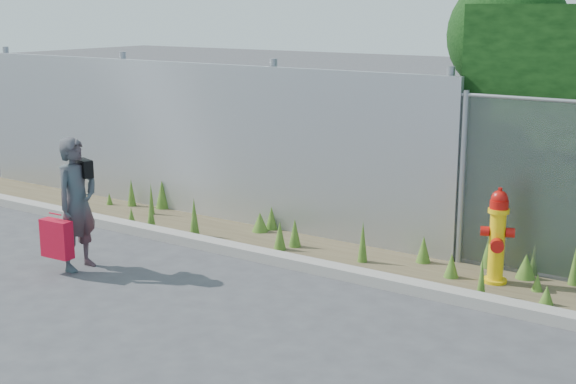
# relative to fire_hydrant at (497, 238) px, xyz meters

# --- Properties ---
(ground) EXTENTS (80.00, 80.00, 0.00)m
(ground) POSITION_rel_fire_hydrant_xyz_m (-1.66, -2.55, -0.52)
(ground) COLOR #3C3C3E
(ground) RESTS_ON ground
(curb) EXTENTS (16.00, 0.22, 0.12)m
(curb) POSITION_rel_fire_hydrant_xyz_m (-1.66, -0.75, -0.46)
(curb) COLOR gray
(curb) RESTS_ON ground
(weed_strip) EXTENTS (16.00, 1.36, 0.54)m
(weed_strip) POSITION_rel_fire_hydrant_xyz_m (-0.26, -0.03, -0.40)
(weed_strip) COLOR #4D412C
(weed_strip) RESTS_ON ground
(corrugated_fence) EXTENTS (8.50, 0.21, 2.30)m
(corrugated_fence) POSITION_rel_fire_hydrant_xyz_m (-4.91, 0.46, 0.58)
(corrugated_fence) COLOR #B1B2B8
(corrugated_fence) RESTS_ON ground
(fire_hydrant) EXTENTS (0.36, 0.32, 1.08)m
(fire_hydrant) POSITION_rel_fire_hydrant_xyz_m (0.00, 0.00, 0.00)
(fire_hydrant) COLOR yellow
(fire_hydrant) RESTS_ON ground
(woman) EXTENTS (0.40, 0.58, 1.54)m
(woman) POSITION_rel_fire_hydrant_xyz_m (-4.18, -2.18, 0.25)
(woman) COLOR #0F6064
(woman) RESTS_ON ground
(red_tote_bag) EXTENTS (0.39, 0.15, 0.52)m
(red_tote_bag) POSITION_rel_fire_hydrant_xyz_m (-4.23, -2.46, -0.11)
(red_tote_bag) COLOR #B80A20
(black_shoulder_bag) EXTENTS (0.27, 0.11, 0.20)m
(black_shoulder_bag) POSITION_rel_fire_hydrant_xyz_m (-4.16, -2.06, 0.65)
(black_shoulder_bag) COLOR black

